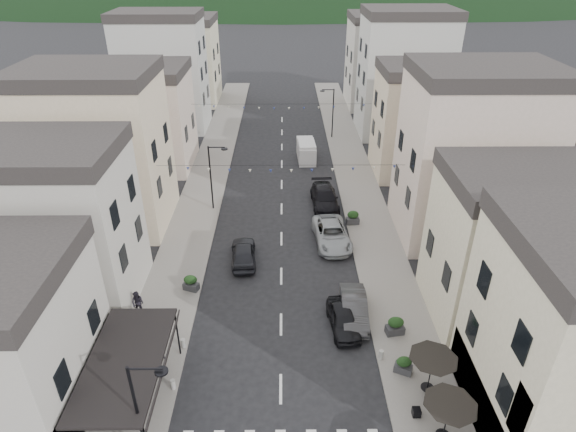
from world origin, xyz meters
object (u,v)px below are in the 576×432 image
object	(u,v)px
parked_car_e	(244,253)
pedestrian_a	(160,348)
parked_car_b	(354,308)
parked_car_c	(332,234)
parked_car_d	(325,198)
parked_car_a	(343,319)
delivery_van	(306,150)
pedestrian_b	(138,303)

from	to	relation	value
parked_car_e	pedestrian_a	world-z (taller)	pedestrian_a
pedestrian_a	parked_car_b	bearing A→B (deg)	-17.27
parked_car_c	parked_car_d	size ratio (longest dim) A/B	1.02
parked_car_a	parked_car_d	distance (m)	15.89
parked_car_b	delivery_van	world-z (taller)	delivery_van
parked_car_b	parked_car_c	distance (m)	8.82
parked_car_e	pedestrian_b	size ratio (longest dim) A/B	2.63
parked_car_e	parked_car_b	bearing A→B (deg)	135.32
pedestrian_b	parked_car_e	bearing A→B (deg)	56.79
parked_car_b	parked_car_c	size ratio (longest dim) A/B	0.80
parked_car_c	pedestrian_b	distance (m)	15.50
parked_car_b	parked_car_c	world-z (taller)	parked_car_c
parked_car_d	pedestrian_a	size ratio (longest dim) A/B	3.09
delivery_van	parked_car_c	bearing A→B (deg)	-88.22
parked_car_d	pedestrian_b	bearing A→B (deg)	-134.06
parked_car_a	parked_car_e	distance (m)	9.78
parked_car_d	delivery_van	distance (m)	10.82
pedestrian_a	parked_car_e	bearing A→B (deg)	33.40
pedestrian_a	parked_car_c	bearing A→B (deg)	14.41
delivery_van	pedestrian_a	size ratio (longest dim) A/B	2.58
parked_car_b	pedestrian_b	world-z (taller)	pedestrian_b
parked_car_d	pedestrian_a	distance (m)	21.35
parked_car_d	parked_car_e	bearing A→B (deg)	-130.02
parked_car_d	parked_car_c	bearing A→B (deg)	-91.65
parked_car_c	delivery_van	xyz separation A→B (m)	(-1.30, 16.91, 0.28)
parked_car_b	pedestrian_b	bearing A→B (deg)	-179.52
parked_car_e	pedestrian_a	bearing A→B (deg)	63.59
parked_car_a	parked_car_b	distance (m)	1.21
parked_car_a	parked_car_e	world-z (taller)	parked_car_e
parked_car_b	pedestrian_b	distance (m)	13.66
parked_car_e	pedestrian_b	xyz separation A→B (m)	(-6.26, -5.88, 0.21)
pedestrian_a	pedestrian_b	xyz separation A→B (m)	(-2.28, 3.94, -0.06)
parked_car_b	pedestrian_b	size ratio (longest dim) A/B	2.69
parked_car_c	parked_car_a	bearing A→B (deg)	-95.80
delivery_van	pedestrian_a	bearing A→B (deg)	-110.50
parked_car_b	parked_car_d	xyz separation A→B (m)	(-0.72, 14.96, 0.06)
parked_car_a	parked_car_e	bearing A→B (deg)	126.28
parked_car_b	pedestrian_a	world-z (taller)	pedestrian_a
parked_car_b	parked_car_d	world-z (taller)	parked_car_d
parked_car_b	parked_car_c	bearing A→B (deg)	96.25
parked_car_b	delivery_van	xyz separation A→B (m)	(-1.93, 25.71, 0.32)
parked_car_d	pedestrian_b	world-z (taller)	pedestrian_b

